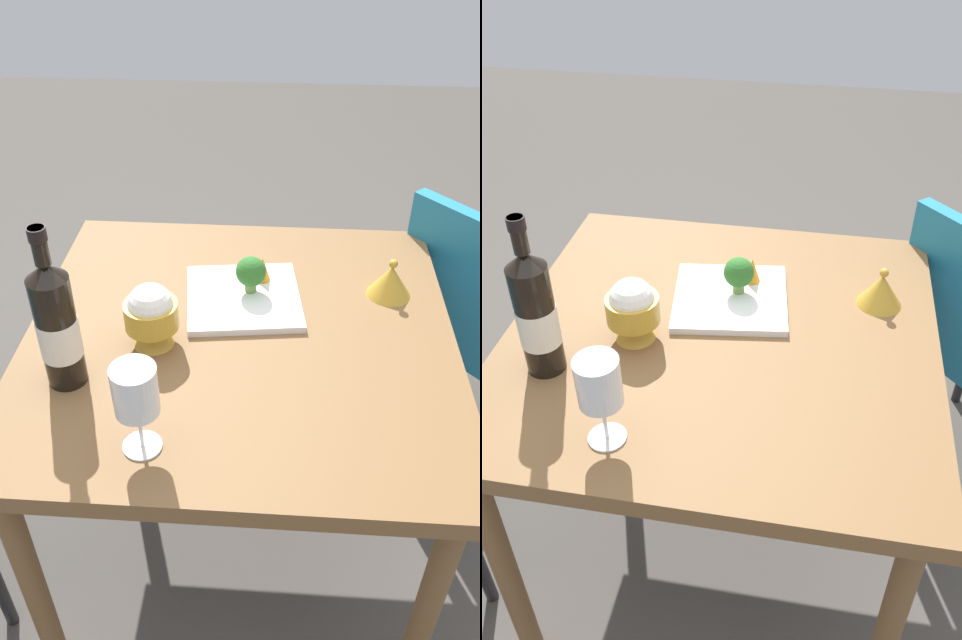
% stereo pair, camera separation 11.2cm
% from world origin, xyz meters
% --- Properties ---
extents(ground_plane, '(8.00, 8.00, 0.00)m').
position_xyz_m(ground_plane, '(0.00, 0.00, 0.00)').
color(ground_plane, '#4C4742').
extents(dining_table, '(0.90, 0.90, 0.73)m').
position_xyz_m(dining_table, '(0.00, 0.00, 0.65)').
color(dining_table, brown).
rests_on(dining_table, ground_plane).
extents(wine_bottle, '(0.08, 0.08, 0.33)m').
position_xyz_m(wine_bottle, '(0.17, -0.32, 0.86)').
color(wine_bottle, black).
rests_on(wine_bottle, dining_table).
extents(wine_glass, '(0.08, 0.08, 0.18)m').
position_xyz_m(wine_glass, '(0.33, -0.15, 0.86)').
color(wine_glass, white).
rests_on(wine_glass, dining_table).
extents(rice_bowl, '(0.11, 0.11, 0.14)m').
position_xyz_m(rice_bowl, '(0.05, -0.17, 0.80)').
color(rice_bowl, gold).
rests_on(rice_bowl, dining_table).
extents(rice_bowl_lid, '(0.10, 0.10, 0.09)m').
position_xyz_m(rice_bowl_lid, '(-0.16, 0.33, 0.77)').
color(rice_bowl_lid, gold).
rests_on(rice_bowl_lid, dining_table).
extents(serving_plate, '(0.28, 0.28, 0.02)m').
position_xyz_m(serving_plate, '(-0.11, -0.00, 0.74)').
color(serving_plate, white).
rests_on(serving_plate, dining_table).
extents(broccoli_floret, '(0.07, 0.07, 0.09)m').
position_xyz_m(broccoli_floret, '(-0.13, 0.02, 0.80)').
color(broccoli_floret, '#729E4C').
rests_on(broccoli_floret, serving_plate).
extents(carrot_garnish_left, '(0.04, 0.04, 0.06)m').
position_xyz_m(carrot_garnish_left, '(-0.18, 0.04, 0.78)').
color(carrot_garnish_left, orange).
rests_on(carrot_garnish_left, serving_plate).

